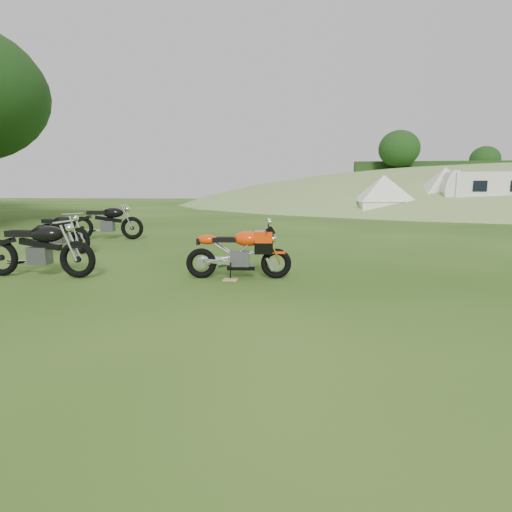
# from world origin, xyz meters

# --- Properties ---
(ground) EXTENTS (120.00, 120.00, 0.00)m
(ground) POSITION_xyz_m (0.00, 0.00, 0.00)
(ground) COLOR #1F430E
(ground) RESTS_ON ground
(sport_motorcycle) EXTENTS (1.78, 0.59, 1.05)m
(sport_motorcycle) POSITION_xyz_m (-0.39, 1.17, 0.53)
(sport_motorcycle) COLOR #E83808
(sport_motorcycle) RESTS_ON ground
(plywood_board) EXTENTS (0.25, 0.20, 0.02)m
(plywood_board) POSITION_xyz_m (-0.50, 0.99, 0.01)
(plywood_board) COLOR tan
(plywood_board) RESTS_ON ground
(vintage_moto_a) EXTENTS (2.06, 0.51, 1.08)m
(vintage_moto_a) POSITION_xyz_m (-3.92, 0.88, 0.54)
(vintage_moto_a) COLOR black
(vintage_moto_a) RESTS_ON ground
(vintage_moto_b) EXTENTS (2.01, 1.15, 1.04)m
(vintage_moto_b) POSITION_xyz_m (-5.26, 3.83, 0.52)
(vintage_moto_b) COLOR black
(vintage_moto_b) RESTS_ON ground
(vintage_moto_d) EXTENTS (2.21, 0.68, 1.15)m
(vintage_moto_d) POSITION_xyz_m (-5.28, 6.46, 0.57)
(vintage_moto_d) COLOR black
(vintage_moto_d) RESTS_ON ground
(tent_mid) EXTENTS (2.97, 2.97, 2.43)m
(tent_mid) POSITION_xyz_m (5.24, 18.94, 1.22)
(tent_mid) COLOR white
(tent_mid) RESTS_ON ground
(tent_right) EXTENTS (3.29, 3.29, 2.72)m
(tent_right) POSITION_xyz_m (8.84, 19.93, 1.36)
(tent_right) COLOR silver
(tent_right) RESTS_ON ground
(caravan) EXTENTS (5.53, 3.02, 2.47)m
(caravan) POSITION_xyz_m (10.90, 18.18, 1.23)
(caravan) COLOR white
(caravan) RESTS_ON ground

